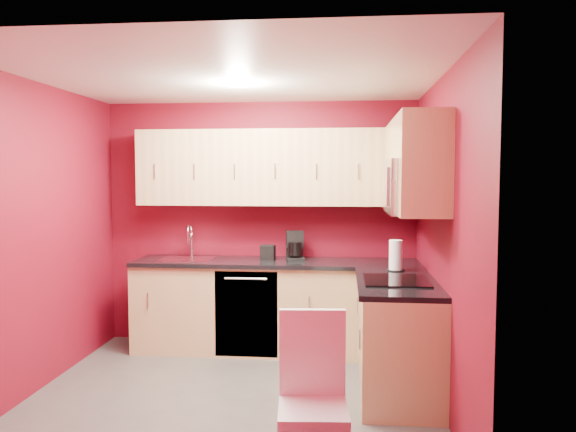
% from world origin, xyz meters
% --- Properties ---
extents(floor, '(3.20, 3.20, 0.00)m').
position_xyz_m(floor, '(0.00, 0.00, 0.00)').
color(floor, '#4A4845').
rests_on(floor, ground).
extents(ceiling, '(3.20, 3.20, 0.00)m').
position_xyz_m(ceiling, '(0.00, 0.00, 2.50)').
color(ceiling, white).
rests_on(ceiling, wall_back).
extents(wall_back, '(3.20, 0.00, 3.20)m').
position_xyz_m(wall_back, '(0.00, 1.50, 1.25)').
color(wall_back, maroon).
rests_on(wall_back, floor).
extents(wall_front, '(3.20, 0.00, 3.20)m').
position_xyz_m(wall_front, '(0.00, -1.50, 1.25)').
color(wall_front, maroon).
rests_on(wall_front, floor).
extents(wall_left, '(0.00, 3.00, 3.00)m').
position_xyz_m(wall_left, '(-1.60, 0.00, 1.25)').
color(wall_left, maroon).
rests_on(wall_left, floor).
extents(wall_right, '(0.00, 3.00, 3.00)m').
position_xyz_m(wall_right, '(1.60, 0.00, 1.25)').
color(wall_right, maroon).
rests_on(wall_right, floor).
extents(base_cabinets_back, '(2.80, 0.60, 0.87)m').
position_xyz_m(base_cabinets_back, '(0.20, 1.20, 0.43)').
color(base_cabinets_back, tan).
rests_on(base_cabinets_back, floor).
extents(base_cabinets_right, '(0.60, 1.30, 0.87)m').
position_xyz_m(base_cabinets_right, '(1.30, 0.25, 0.43)').
color(base_cabinets_right, tan).
rests_on(base_cabinets_right, floor).
extents(countertop_back, '(2.80, 0.63, 0.04)m').
position_xyz_m(countertop_back, '(0.20, 1.19, 0.89)').
color(countertop_back, black).
rests_on(countertop_back, base_cabinets_back).
extents(countertop_right, '(0.63, 1.27, 0.04)m').
position_xyz_m(countertop_right, '(1.29, 0.23, 0.89)').
color(countertop_right, black).
rests_on(countertop_right, base_cabinets_right).
extents(upper_cabinets_back, '(2.80, 0.35, 0.75)m').
position_xyz_m(upper_cabinets_back, '(0.20, 1.32, 1.83)').
color(upper_cabinets_back, tan).
rests_on(upper_cabinets_back, wall_back).
extents(upper_cabinets_right, '(0.35, 1.55, 0.75)m').
position_xyz_m(upper_cabinets_right, '(1.42, 0.44, 1.89)').
color(upper_cabinets_right, tan).
rests_on(upper_cabinets_right, wall_right).
extents(microwave, '(0.42, 0.76, 0.42)m').
position_xyz_m(microwave, '(1.39, 0.20, 1.66)').
color(microwave, silver).
rests_on(microwave, upper_cabinets_right).
extents(cooktop, '(0.50, 0.55, 0.01)m').
position_xyz_m(cooktop, '(1.28, 0.20, 0.92)').
color(cooktop, black).
rests_on(cooktop, countertop_right).
extents(sink, '(0.52, 0.42, 0.35)m').
position_xyz_m(sink, '(-0.70, 1.20, 0.94)').
color(sink, silver).
rests_on(sink, countertop_back).
extents(dishwasher_front, '(0.60, 0.02, 0.82)m').
position_xyz_m(dishwasher_front, '(-0.05, 0.91, 0.43)').
color(dishwasher_front, black).
rests_on(dishwasher_front, base_cabinets_back).
extents(downlight, '(0.20, 0.20, 0.01)m').
position_xyz_m(downlight, '(0.00, 0.30, 2.48)').
color(downlight, white).
rests_on(downlight, ceiling).
extents(coffee_maker, '(0.21, 0.26, 0.28)m').
position_xyz_m(coffee_maker, '(0.39, 1.25, 1.05)').
color(coffee_maker, black).
rests_on(coffee_maker, countertop_back).
extents(napkin_holder, '(0.14, 0.14, 0.15)m').
position_xyz_m(napkin_holder, '(0.12, 1.22, 0.98)').
color(napkin_holder, black).
rests_on(napkin_holder, countertop_back).
extents(paper_towel, '(0.17, 0.17, 0.27)m').
position_xyz_m(paper_towel, '(1.32, 0.70, 1.05)').
color(paper_towel, white).
rests_on(paper_towel, countertop_right).
extents(dining_chair, '(0.42, 0.44, 0.96)m').
position_xyz_m(dining_chair, '(0.70, -1.20, 0.48)').
color(dining_chair, white).
rests_on(dining_chair, floor).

